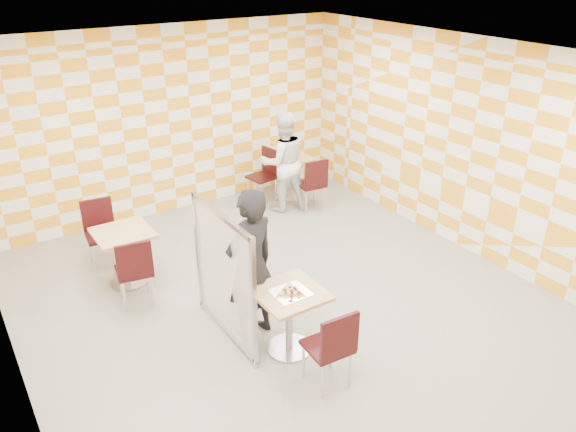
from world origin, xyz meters
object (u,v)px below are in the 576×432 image
object	(u,v)px
empty_table	(125,248)
chair_main_front	(333,344)
man_dark	(251,266)
man_white	(283,162)
second_table	(289,170)
partition	(224,276)
sport_bottle	(280,151)
chair_empty_far	(100,227)
chair_second_side	(266,171)
chair_empty_near	(134,268)
main_table	(289,311)
soda_bottle	(296,150)
chair_second_front	(313,181)

from	to	relation	value
empty_table	chair_main_front	xyz separation A→B (m)	(1.04, -3.05, 0.04)
man_dark	man_white	xyz separation A→B (m)	(2.16, 2.70, -0.06)
second_table	partition	distance (m)	4.01
sport_bottle	chair_empty_far	bearing A→B (deg)	-169.61
second_table	partition	xyz separation A→B (m)	(-2.75, -2.90, 0.28)
chair_second_side	chair_main_front	bearing A→B (deg)	-113.30
chair_empty_near	man_white	bearing A→B (deg)	25.34
empty_table	man_dark	world-z (taller)	man_dark
main_table	chair_empty_far	distance (m)	3.23
chair_second_side	man_white	bearing A→B (deg)	-83.09
sport_bottle	second_table	bearing A→B (deg)	-55.03
chair_second_side	soda_bottle	size ratio (longest dim) A/B	4.02
main_table	sport_bottle	distance (m)	4.27
main_table	chair_empty_far	bearing A→B (deg)	110.29
chair_empty_near	main_table	bearing A→B (deg)	-57.50
chair_second_front	man_dark	world-z (taller)	man_dark
man_white	sport_bottle	xyz separation A→B (m)	(0.24, 0.48, 0.00)
chair_empty_near	chair_empty_far	world-z (taller)	same
chair_main_front	chair_empty_far	xyz separation A→B (m)	(-1.15, 3.77, 0.00)
chair_empty_near	man_dark	distance (m)	1.58
chair_main_front	sport_bottle	distance (m)	4.90
chair_empty_far	sport_bottle	world-z (taller)	sport_bottle
empty_table	man_white	size ratio (longest dim) A/B	0.45
chair_second_side	man_dark	distance (m)	3.82
sport_bottle	soda_bottle	distance (m)	0.28
partition	sport_bottle	distance (m)	4.03
partition	empty_table	bearing A→B (deg)	108.21
second_table	man_white	world-z (taller)	man_white
man_white	sport_bottle	size ratio (longest dim) A/B	8.37
main_table	chair_second_front	size ratio (longest dim) A/B	0.81
main_table	soda_bottle	distance (m)	4.29
partition	man_white	xyz separation A→B (m)	(2.41, 2.56, 0.05)
man_dark	second_table	bearing A→B (deg)	-141.46
chair_second_front	man_dark	xyz separation A→B (m)	(-2.51, -2.34, 0.35)
empty_table	chair_second_side	size ratio (longest dim) A/B	0.81
soda_bottle	sport_bottle	bearing A→B (deg)	150.06
chair_empty_far	chair_second_side	bearing A→B (deg)	11.20
second_table	chair_empty_near	distance (m)	3.84
man_white	soda_bottle	world-z (taller)	man_white
second_table	chair_main_front	distance (m)	4.81
sport_bottle	main_table	bearing A→B (deg)	-121.15
main_table	partition	distance (m)	0.81
partition	man_white	bearing A→B (deg)	46.71
main_table	man_white	world-z (taller)	man_white
chair_main_front	partition	world-z (taller)	partition
second_table	man_dark	world-z (taller)	man_dark
chair_second_side	sport_bottle	xyz separation A→B (m)	(0.30, 0.01, 0.29)
second_table	chair_empty_near	bearing A→B (deg)	-152.16
empty_table	chair_empty_far	size ratio (longest dim) A/B	0.81
chair_second_front	man_dark	distance (m)	3.45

